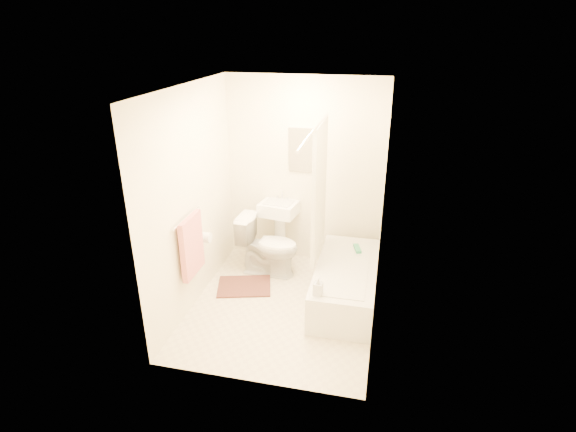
% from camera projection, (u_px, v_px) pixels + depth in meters
% --- Properties ---
extents(floor, '(2.40, 2.40, 0.00)m').
position_uv_depth(floor, '(283.00, 306.00, 5.08)').
color(floor, beige).
rests_on(floor, ground).
extents(ceiling, '(2.40, 2.40, 0.00)m').
position_uv_depth(ceiling, '(282.00, 87.00, 4.13)').
color(ceiling, white).
rests_on(ceiling, ground).
extents(wall_back, '(2.00, 0.02, 2.40)m').
position_uv_depth(wall_back, '(304.00, 173.00, 5.68)').
color(wall_back, beige).
rests_on(wall_back, ground).
extents(wall_left, '(0.02, 2.40, 2.40)m').
position_uv_depth(wall_left, '(192.00, 200.00, 4.81)').
color(wall_left, beige).
rests_on(wall_left, ground).
extents(wall_right, '(0.02, 2.40, 2.40)m').
position_uv_depth(wall_right, '(382.00, 216.00, 4.40)').
color(wall_right, beige).
rests_on(wall_right, ground).
extents(mirror, '(0.40, 0.03, 0.55)m').
position_uv_depth(mirror, '(305.00, 150.00, 5.55)').
color(mirror, white).
rests_on(mirror, wall_back).
extents(curtain_rod, '(0.03, 1.70, 0.03)m').
position_uv_depth(curtain_rod, '(315.00, 129.00, 4.32)').
color(curtain_rod, silver).
rests_on(curtain_rod, wall_back).
extents(shower_curtain, '(0.04, 0.80, 1.55)m').
position_uv_depth(shower_curtain, '(319.00, 192.00, 4.99)').
color(shower_curtain, silver).
rests_on(shower_curtain, curtain_rod).
extents(towel_bar, '(0.02, 0.60, 0.02)m').
position_uv_depth(towel_bar, '(186.00, 218.00, 4.62)').
color(towel_bar, silver).
rests_on(towel_bar, wall_left).
extents(towel, '(0.06, 0.45, 0.66)m').
position_uv_depth(towel, '(192.00, 246.00, 4.74)').
color(towel, '#CC7266').
rests_on(towel, towel_bar).
extents(toilet_paper, '(0.11, 0.12, 0.12)m').
position_uv_depth(toilet_paper, '(206.00, 238.00, 5.10)').
color(toilet_paper, white).
rests_on(toilet_paper, wall_left).
extents(toilet, '(0.79, 0.47, 0.75)m').
position_uv_depth(toilet, '(268.00, 246.00, 5.62)').
color(toilet, white).
rests_on(toilet, floor).
extents(sink, '(0.51, 0.43, 0.90)m').
position_uv_depth(sink, '(279.00, 229.00, 5.91)').
color(sink, white).
rests_on(sink, floor).
extents(bathtub, '(0.67, 1.52, 0.43)m').
position_uv_depth(bathtub, '(346.00, 283.00, 5.13)').
color(bathtub, silver).
rests_on(bathtub, floor).
extents(bath_mat, '(0.73, 0.62, 0.02)m').
position_uv_depth(bath_mat, '(244.00, 286.00, 5.44)').
color(bath_mat, '#4B2719').
rests_on(bath_mat, floor).
extents(soap_bottle, '(0.10, 0.10, 0.19)m').
position_uv_depth(soap_bottle, '(318.00, 286.00, 4.48)').
color(soap_bottle, white).
rests_on(soap_bottle, bathtub).
extents(scrub_brush, '(0.12, 0.22, 0.04)m').
position_uv_depth(scrub_brush, '(357.00, 249.00, 5.39)').
color(scrub_brush, '#379C6B').
rests_on(scrub_brush, bathtub).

